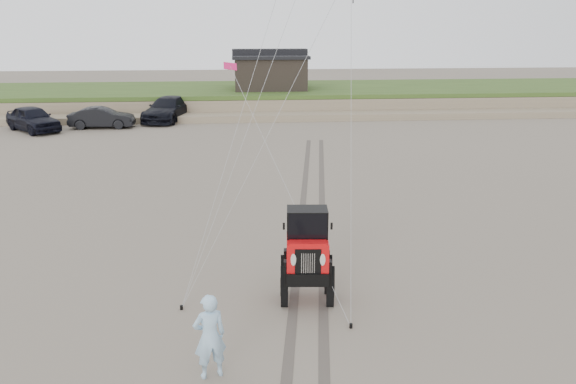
% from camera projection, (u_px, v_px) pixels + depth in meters
% --- Properties ---
extents(ground, '(160.00, 160.00, 0.00)m').
position_uv_depth(ground, '(272.00, 329.00, 13.79)').
color(ground, '#6B6054').
rests_on(ground, ground).
extents(dune_ridge, '(160.00, 14.25, 1.73)m').
position_uv_depth(dune_ridge, '(247.00, 98.00, 49.31)').
color(dune_ridge, '#7A6B54').
rests_on(dune_ridge, ground).
extents(cabin, '(6.40, 5.40, 3.35)m').
position_uv_depth(cabin, '(270.00, 71.00, 48.30)').
color(cabin, black).
rests_on(cabin, dune_ridge).
extents(truck_a, '(4.95, 5.14, 1.74)m').
position_uv_depth(truck_a, '(33.00, 119.00, 38.68)').
color(truck_a, black).
rests_on(truck_a, ground).
extents(truck_b, '(4.50, 1.61, 1.48)m').
position_uv_depth(truck_b, '(102.00, 118.00, 39.89)').
color(truck_b, black).
rests_on(truck_b, ground).
extents(truck_c, '(3.95, 6.57, 1.78)m').
position_uv_depth(truck_c, '(168.00, 109.00, 42.86)').
color(truck_c, black).
rests_on(truck_c, ground).
extents(jeep, '(2.81, 5.68, 2.05)m').
position_uv_depth(jeep, '(307.00, 266.00, 14.89)').
color(jeep, red).
rests_on(jeep, ground).
extents(man, '(0.80, 0.64, 1.91)m').
position_uv_depth(man, '(210.00, 336.00, 11.68)').
color(man, '#96D1E8').
rests_on(man, ground).
extents(stake_main, '(0.08, 0.08, 0.12)m').
position_uv_depth(stake_main, '(181.00, 307.00, 14.70)').
color(stake_main, black).
rests_on(stake_main, ground).
extents(stake_aux, '(0.08, 0.08, 0.12)m').
position_uv_depth(stake_aux, '(351.00, 326.00, 13.81)').
color(stake_aux, black).
rests_on(stake_aux, ground).
extents(tire_tracks, '(5.22, 29.74, 0.01)m').
position_uv_depth(tire_tracks, '(312.00, 218.00, 21.58)').
color(tire_tracks, '#4C443D').
rests_on(tire_tracks, ground).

